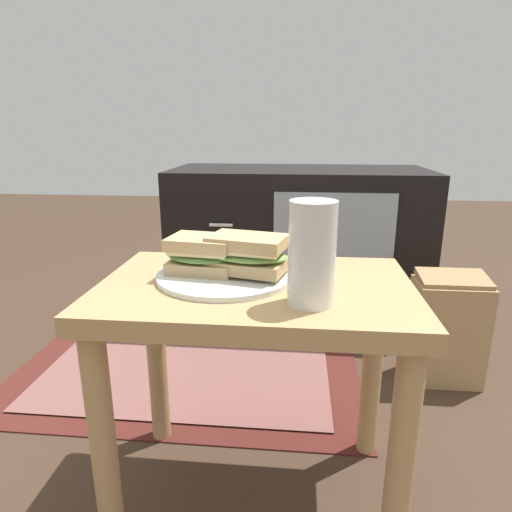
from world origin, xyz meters
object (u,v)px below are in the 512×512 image
(sandwich_back, at_px, (248,254))
(beer_glass, at_px, (312,256))
(tv_cabinet, at_px, (298,243))
(sandwich_front, at_px, (203,254))
(paper_bag, at_px, (447,329))
(plate, at_px, (225,275))

(sandwich_back, bearing_deg, beer_glass, -43.05)
(tv_cabinet, bearing_deg, sandwich_back, -95.59)
(sandwich_front, bearing_deg, paper_bag, 36.49)
(tv_cabinet, bearing_deg, beer_glass, -88.86)
(beer_glass, bearing_deg, tv_cabinet, 91.14)
(sandwich_front, distance_m, beer_glass, 0.23)
(sandwich_front, height_order, sandwich_back, sandwich_back)
(sandwich_front, relative_size, sandwich_back, 0.85)
(sandwich_front, relative_size, paper_bag, 0.42)
(sandwich_back, height_order, beer_glass, beer_glass)
(plate, xyz_separation_m, sandwich_back, (0.04, -0.00, 0.04))
(tv_cabinet, xyz_separation_m, sandwich_back, (-0.09, -0.93, 0.22))
(tv_cabinet, relative_size, paper_bag, 2.88)
(paper_bag, bearing_deg, sandwich_back, -138.79)
(plate, distance_m, sandwich_front, 0.06)
(tv_cabinet, relative_size, beer_glass, 5.86)
(tv_cabinet, relative_size, sandwich_front, 6.89)
(tv_cabinet, bearing_deg, sandwich_front, -100.82)
(plate, distance_m, paper_bag, 0.80)
(paper_bag, bearing_deg, beer_glass, -126.38)
(tv_cabinet, bearing_deg, plate, -98.20)
(tv_cabinet, height_order, plate, tv_cabinet)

